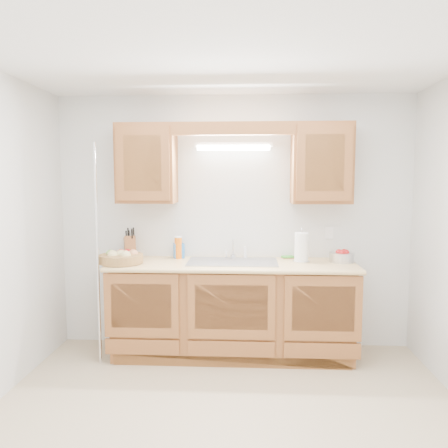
# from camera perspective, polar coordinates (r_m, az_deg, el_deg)

# --- Properties ---
(room) EXTENTS (3.52, 3.50, 2.50)m
(room) POSITION_cam_1_polar(r_m,az_deg,el_deg) (2.88, 0.33, -2.67)
(room) COLOR tan
(room) RESTS_ON ground
(base_cabinets) EXTENTS (2.20, 0.60, 0.86)m
(base_cabinets) POSITION_cam_1_polar(r_m,az_deg,el_deg) (4.23, 1.11, -11.14)
(base_cabinets) COLOR brown
(base_cabinets) RESTS_ON ground
(countertop) EXTENTS (2.30, 0.63, 0.04)m
(countertop) POSITION_cam_1_polar(r_m,az_deg,el_deg) (4.11, 1.11, -5.33)
(countertop) COLOR #DABC72
(countertop) RESTS_ON base_cabinets
(upper_cabinet_left) EXTENTS (0.55, 0.33, 0.75)m
(upper_cabinet_left) POSITION_cam_1_polar(r_m,az_deg,el_deg) (4.30, -10.03, 7.73)
(upper_cabinet_left) COLOR brown
(upper_cabinet_left) RESTS_ON room
(upper_cabinet_right) EXTENTS (0.55, 0.33, 0.75)m
(upper_cabinet_right) POSITION_cam_1_polar(r_m,az_deg,el_deg) (4.24, 12.59, 7.71)
(upper_cabinet_right) COLOR brown
(upper_cabinet_right) RESTS_ON room
(valance) EXTENTS (2.20, 0.05, 0.12)m
(valance) POSITION_cam_1_polar(r_m,az_deg,el_deg) (4.07, 1.15, 12.38)
(valance) COLOR brown
(valance) RESTS_ON room
(fluorescent_fixture) EXTENTS (0.76, 0.08, 0.08)m
(fluorescent_fixture) POSITION_cam_1_polar(r_m,az_deg,el_deg) (4.28, 1.25, 10.13)
(fluorescent_fixture) COLOR white
(fluorescent_fixture) RESTS_ON room
(sink) EXTENTS (0.84, 0.46, 0.36)m
(sink) POSITION_cam_1_polar(r_m,az_deg,el_deg) (4.14, 1.12, -5.98)
(sink) COLOR #9E9EA3
(sink) RESTS_ON countertop
(wire_shelf_pole) EXTENTS (0.03, 0.03, 2.00)m
(wire_shelf_pole) POSITION_cam_1_polar(r_m,az_deg,el_deg) (4.07, -16.20, -3.97)
(wire_shelf_pole) COLOR silver
(wire_shelf_pole) RESTS_ON ground
(outlet_plate) EXTENTS (0.08, 0.01, 0.12)m
(outlet_plate) POSITION_cam_1_polar(r_m,az_deg,el_deg) (4.45, 13.59, -1.12)
(outlet_plate) COLOR white
(outlet_plate) RESTS_ON room
(fruit_basket) EXTENTS (0.42, 0.42, 0.13)m
(fruit_basket) POSITION_cam_1_polar(r_m,az_deg,el_deg) (4.17, -13.26, -4.27)
(fruit_basket) COLOR olive
(fruit_basket) RESTS_ON countertop
(knife_block) EXTENTS (0.16, 0.20, 0.31)m
(knife_block) POSITION_cam_1_polar(r_m,az_deg,el_deg) (4.45, -12.19, -2.90)
(knife_block) COLOR brown
(knife_block) RESTS_ON countertop
(orange_canister) EXTENTS (0.09, 0.09, 0.22)m
(orange_canister) POSITION_cam_1_polar(r_m,az_deg,el_deg) (4.32, -5.99, -3.06)
(orange_canister) COLOR orange
(orange_canister) RESTS_ON countertop
(soap_bottle) EXTENTS (0.13, 0.13, 0.22)m
(soap_bottle) POSITION_cam_1_polar(r_m,az_deg,el_deg) (4.35, -5.93, -3.03)
(soap_bottle) COLOR blue
(soap_bottle) RESTS_ON countertop
(sponge) EXTENTS (0.13, 0.10, 0.02)m
(sponge) POSITION_cam_1_polar(r_m,az_deg,el_deg) (4.37, 8.33, -4.32)
(sponge) COLOR #CC333F
(sponge) RESTS_ON countertop
(paper_towel) EXTENTS (0.16, 0.16, 0.33)m
(paper_towel) POSITION_cam_1_polar(r_m,az_deg,el_deg) (4.18, 10.08, -3.04)
(paper_towel) COLOR silver
(paper_towel) RESTS_ON countertop
(apple_bowl) EXTENTS (0.24, 0.24, 0.12)m
(apple_bowl) POSITION_cam_1_polar(r_m,az_deg,el_deg) (4.28, 15.14, -4.11)
(apple_bowl) COLOR silver
(apple_bowl) RESTS_ON countertop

